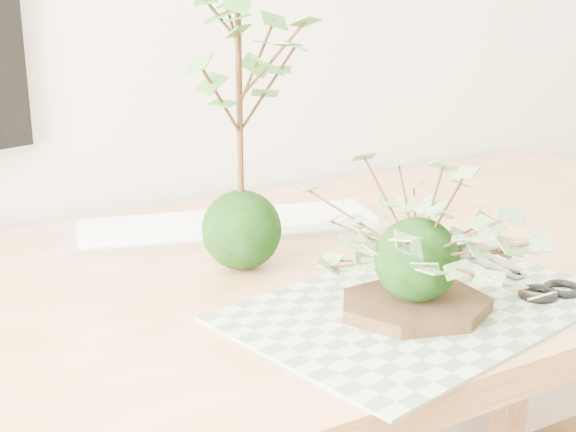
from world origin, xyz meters
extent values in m
cube|color=tan|center=(0.05, 1.23, 0.72)|extent=(1.60, 0.70, 0.04)
cube|color=tan|center=(0.79, 1.52, 0.35)|extent=(0.06, 0.06, 0.70)
cube|color=#59725A|center=(0.12, 1.04, 0.74)|extent=(0.47, 0.36, 0.00)
cylinder|color=black|center=(0.10, 1.03, 0.75)|extent=(0.22, 0.22, 0.01)
sphere|color=black|center=(0.10, 1.03, 0.81)|extent=(0.09, 0.09, 0.09)
sphere|color=black|center=(0.00, 1.25, 0.79)|extent=(0.10, 0.10, 0.10)
cylinder|color=#35210F|center=(0.00, 1.25, 0.94)|extent=(0.01, 0.01, 0.25)
cube|color=silver|center=(0.05, 1.40, 0.75)|extent=(0.48, 0.25, 0.01)
cube|color=white|center=(0.05, 1.40, 0.75)|extent=(0.44, 0.22, 0.01)
cube|color=gray|center=(0.26, 1.09, 0.75)|extent=(0.01, 0.11, 0.00)
cube|color=gray|center=(0.28, 1.09, 0.75)|extent=(0.03, 0.11, 0.00)
torus|color=black|center=(0.25, 0.98, 0.75)|extent=(0.05, 0.05, 0.01)
torus|color=black|center=(0.29, 0.98, 0.75)|extent=(0.05, 0.05, 0.01)
camera|label=1|loc=(-0.44, 0.39, 1.11)|focal=50.00mm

